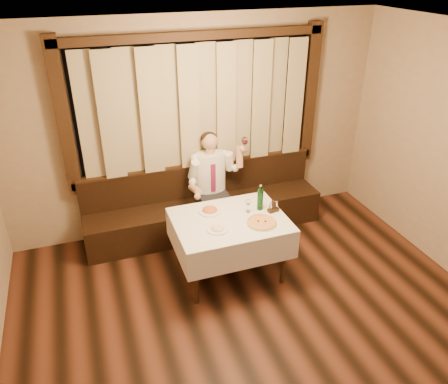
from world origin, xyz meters
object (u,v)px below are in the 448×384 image
object	(u,v)px
green_bottle	(260,199)
seated_man	(212,178)
dining_table	(230,227)
pasta_cream	(217,227)
pizza	(262,222)
banquette	(204,209)
cruet_caddy	(273,208)
pasta_red	(210,209)

from	to	relation	value
green_bottle	seated_man	world-z (taller)	seated_man
dining_table	pasta_cream	distance (m)	0.29
seated_man	pizza	bearing A→B (deg)	-79.96
pizza	seated_man	bearing A→B (deg)	100.04
pizza	green_bottle	bearing A→B (deg)	70.09
banquette	green_bottle	world-z (taller)	green_bottle
pizza	seated_man	xyz separation A→B (m)	(-0.20, 1.14, 0.05)
banquette	dining_table	xyz separation A→B (m)	(0.00, -1.02, 0.34)
pizza	cruet_caddy	distance (m)	0.30
pasta_red	pizza	bearing A→B (deg)	-43.47
banquette	cruet_caddy	distance (m)	1.26
pasta_red	cruet_caddy	size ratio (longest dim) A/B	2.00
green_bottle	pasta_cream	bearing A→B (deg)	-157.52
banquette	pasta_cream	distance (m)	1.29
pasta_red	pasta_cream	xyz separation A→B (m)	(-0.04, -0.39, -0.01)
cruet_caddy	green_bottle	bearing A→B (deg)	131.09
dining_table	pasta_red	distance (m)	0.32
pasta_red	cruet_caddy	distance (m)	0.73
pasta_red	cruet_caddy	bearing A→B (deg)	-19.38
dining_table	pasta_red	size ratio (longest dim) A/B	4.54
dining_table	seated_man	world-z (taller)	seated_man
pizza	pasta_red	world-z (taller)	pasta_red
green_bottle	cruet_caddy	world-z (taller)	green_bottle
pasta_red	green_bottle	distance (m)	0.59
pasta_red	seated_man	xyz separation A→B (m)	(0.26, 0.70, 0.03)
dining_table	banquette	bearing A→B (deg)	90.00
cruet_caddy	pasta_cream	bearing A→B (deg)	-178.30
dining_table	pizza	xyz separation A→B (m)	(0.30, -0.20, 0.12)
dining_table	green_bottle	world-z (taller)	green_bottle
dining_table	pasta_cream	xyz separation A→B (m)	(-0.20, -0.16, 0.14)
green_bottle	banquette	bearing A→B (deg)	113.47
cruet_caddy	seated_man	world-z (taller)	seated_man
dining_table	pizza	distance (m)	0.38
pizza	pasta_cream	world-z (taller)	pasta_cream
banquette	dining_table	bearing A→B (deg)	-90.00
pasta_red	seated_man	distance (m)	0.75
banquette	cruet_caddy	bearing A→B (deg)	-62.87
pasta_cream	cruet_caddy	size ratio (longest dim) A/B	1.73
dining_table	seated_man	xyz separation A→B (m)	(0.10, 0.93, 0.17)
pasta_cream	green_bottle	distance (m)	0.66
dining_table	green_bottle	distance (m)	0.48
pasta_red	pasta_cream	distance (m)	0.40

